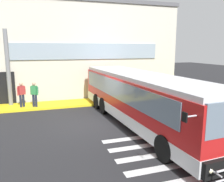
# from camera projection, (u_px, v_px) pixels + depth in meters

# --- Properties ---
(ground_plane) EXTENTS (80.00, 90.00, 0.02)m
(ground_plane) POSITION_uv_depth(u_px,v_px,m) (94.00, 125.00, 12.07)
(ground_plane) COLOR #232326
(ground_plane) RESTS_ON ground
(bay_paint_stripes) EXTENTS (4.40, 3.96, 0.01)m
(bay_paint_stripes) POSITION_uv_depth(u_px,v_px,m) (169.00, 153.00, 8.74)
(bay_paint_stripes) COLOR silver
(bay_paint_stripes) RESTS_ON ground
(terminal_building) EXTENTS (19.31, 13.80, 7.77)m
(terminal_building) POSITION_uv_depth(u_px,v_px,m) (59.00, 50.00, 21.95)
(terminal_building) COLOR beige
(terminal_building) RESTS_ON ground
(boarding_curb) EXTENTS (21.51, 2.00, 0.15)m
(boarding_curb) POSITION_uv_depth(u_px,v_px,m) (79.00, 103.00, 16.55)
(boarding_curb) COLOR yellow
(boarding_curb) RESTS_ON ground
(entry_support_column) EXTENTS (0.28, 0.28, 5.14)m
(entry_support_column) POSITION_uv_depth(u_px,v_px,m) (8.00, 68.00, 15.21)
(entry_support_column) COLOR slate
(entry_support_column) RESTS_ON boarding_curb
(bus_main_foreground) EXTENTS (3.32, 12.21, 2.70)m
(bus_main_foreground) POSITION_uv_depth(u_px,v_px,m) (141.00, 100.00, 11.92)
(bus_main_foreground) COLOR red
(bus_main_foreground) RESTS_ON ground
(passenger_near_column) EXTENTS (0.51, 0.39, 1.68)m
(passenger_near_column) POSITION_uv_depth(u_px,v_px,m) (22.00, 93.00, 14.93)
(passenger_near_column) COLOR #1E2338
(passenger_near_column) RESTS_ON boarding_curb
(passenger_by_doorway) EXTENTS (0.52, 0.50, 1.68)m
(passenger_by_doorway) POSITION_uv_depth(u_px,v_px,m) (35.00, 93.00, 15.01)
(passenger_by_doorway) COLOR #1E2338
(passenger_by_doorway) RESTS_ON boarding_curb
(safety_bollard_yellow) EXTENTS (0.18, 0.18, 0.90)m
(safety_bollard_yellow) POSITION_uv_depth(u_px,v_px,m) (129.00, 98.00, 16.40)
(safety_bollard_yellow) COLOR yellow
(safety_bollard_yellow) RESTS_ON ground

